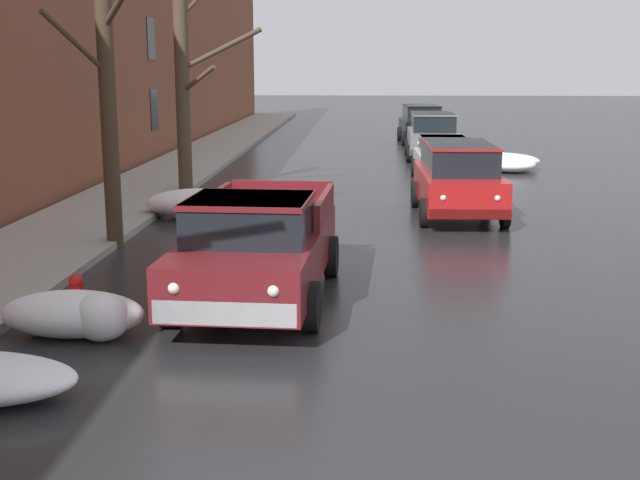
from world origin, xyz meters
TOP-DOWN VIEW (x-y plane):
  - left_sidewalk_slab at (-6.57, 18.00)m, footprint 2.96×80.00m
  - brick_townhouse_facade at (-8.55, 18.00)m, footprint 0.63×80.00m
  - snow_bank_near_corner_left at (-4.10, 14.18)m, footprint 2.64×1.49m
  - snow_bank_near_corner_right at (5.09, 23.53)m, footprint 1.68×1.47m
  - snow_bank_along_right_kerb at (-4.02, 5.02)m, footprint 1.99×0.98m
  - snow_bank_far_right_pile at (4.83, 24.18)m, footprint 2.88×1.36m
  - bare_tree_second_along_sidewalk at (-5.17, 10.79)m, footprint 2.12×3.13m
  - bare_tree_mid_block at (-5.09, 17.83)m, footprint 2.49×1.20m
  - pickup_truck_maroon_approaching_near_lane at (-1.73, 6.94)m, footprint 2.45×5.39m
  - suv_red_parked_kerbside_close at (2.27, 14.64)m, footprint 2.08×4.57m
  - sedan_white_parked_kerbside_mid at (2.55, 20.98)m, footprint 1.91×4.28m
  - suv_grey_parked_far_down_block at (2.74, 27.69)m, footprint 2.21×4.32m
  - suv_black_queued_behind_truck at (2.77, 34.58)m, footprint 2.15×4.40m
  - fire_hydrant at (-4.23, 5.73)m, footprint 0.42×0.22m

SIDE VIEW (x-z plane):
  - left_sidewalk_slab at x=-6.57m, z-range 0.00..0.14m
  - snow_bank_near_corner_right at x=5.09m, z-range -0.07..0.64m
  - snow_bank_far_right_pile at x=4.83m, z-range 0.00..0.62m
  - snow_bank_along_right_kerb at x=-4.02m, z-range -0.02..0.65m
  - snow_bank_near_corner_left at x=-4.10m, z-range -0.01..0.70m
  - fire_hydrant at x=-4.23m, z-range 0.00..0.71m
  - sedan_white_parked_kerbside_mid at x=2.55m, z-range 0.04..1.46m
  - pickup_truck_maroon_approaching_near_lane at x=-1.73m, z-range 0.00..1.76m
  - suv_black_queued_behind_truck at x=2.77m, z-range 0.08..1.90m
  - suv_grey_parked_far_down_block at x=2.74m, z-range 0.08..1.90m
  - suv_red_parked_kerbside_close at x=2.27m, z-range 0.08..1.90m
  - bare_tree_mid_block at x=-5.09m, z-range -0.07..6.75m
  - bare_tree_second_along_sidewalk at x=-5.17m, z-range 0.08..7.19m
  - brick_townhouse_facade at x=-8.55m, z-range 0.00..10.15m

